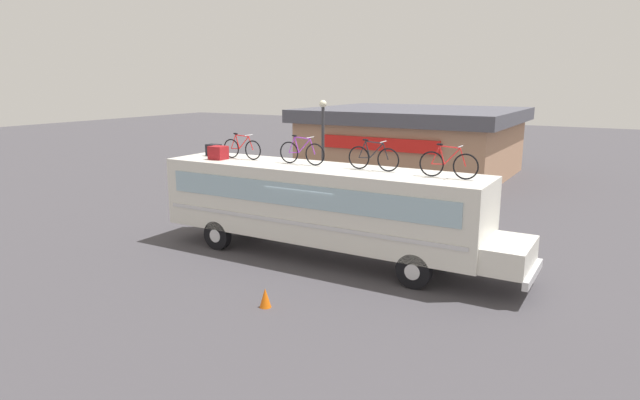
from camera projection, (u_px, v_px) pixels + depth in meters
The scene contains 11 objects.
ground_plane at pixel (318, 257), 18.29m from camera, with size 120.00×120.00×0.00m, color #423F44.
bus at pixel (323, 204), 17.80m from camera, with size 12.38×2.44×3.04m.
luggage_bag_1 at pixel (214, 150), 20.06m from camera, with size 0.49×0.36×0.43m, color black.
luggage_bag_2 at pixel (218, 153), 19.18m from camera, with size 0.56×0.50×0.46m, color maroon.
rooftop_bicycle_1 at pixel (242, 148), 19.26m from camera, with size 1.64×0.44×0.91m.
rooftop_bicycle_2 at pixel (302, 152), 18.01m from camera, with size 1.73×0.44×0.96m.
rooftop_bicycle_3 at pixel (373, 158), 16.83m from camera, with size 1.71×0.44×0.95m.
rooftop_bicycle_4 at pixel (448, 164), 15.50m from camera, with size 1.73×0.44×0.98m.
roadside_building at pixel (413, 141), 33.87m from camera, with size 12.22×10.71×4.06m.
traffic_cone at pixel (265, 298), 14.17m from camera, with size 0.31×0.31×0.52m, color orange.
street_lamp at pixel (323, 142), 24.97m from camera, with size 0.33×0.33×4.88m.
Camera 1 is at (8.88, -15.02, 5.79)m, focal length 30.74 mm.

